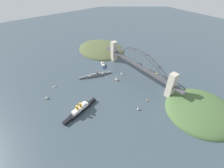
{
  "coord_description": "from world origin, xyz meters",
  "views": [
    {
      "loc": [
        -219.99,
        243.02,
        224.38
      ],
      "look_at": [
        0.0,
        78.6,
        8.0
      ],
      "focal_mm": 24.79,
      "sensor_mm": 36.0,
      "label": 1
    }
  ],
  "objects_px": {
    "small_boat_1": "(138,108)",
    "small_boat_2": "(46,97)",
    "naval_cruiser": "(96,75)",
    "harbor_arch_bridge": "(138,65)",
    "small_boat_5": "(116,78)",
    "seaplane_taxiing_near_bridge": "(156,74)",
    "small_boat_0": "(55,87)",
    "harbor_ferry_steamer": "(103,65)",
    "small_boat_3": "(147,100)",
    "ocean_liner": "(80,110)",
    "small_boat_4": "(122,73)"
  },
  "relations": [
    {
      "from": "small_boat_2",
      "to": "small_boat_5",
      "type": "height_order",
      "value": "small_boat_5"
    },
    {
      "from": "small_boat_3",
      "to": "small_boat_4",
      "type": "height_order",
      "value": "small_boat_4"
    },
    {
      "from": "small_boat_3",
      "to": "small_boat_2",
      "type": "bearing_deg",
      "value": 51.49
    },
    {
      "from": "small_boat_1",
      "to": "small_boat_2",
      "type": "xyz_separation_m",
      "value": [
        136.45,
        130.62,
        0.35
      ]
    },
    {
      "from": "harbor_arch_bridge",
      "to": "small_boat_0",
      "type": "distance_m",
      "value": 202.43
    },
    {
      "from": "small_boat_0",
      "to": "small_boat_2",
      "type": "bearing_deg",
      "value": 136.16
    },
    {
      "from": "naval_cruiser",
      "to": "harbor_ferry_steamer",
      "type": "bearing_deg",
      "value": -54.08
    },
    {
      "from": "small_boat_5",
      "to": "small_boat_2",
      "type": "bearing_deg",
      "value": 76.76
    },
    {
      "from": "harbor_ferry_steamer",
      "to": "small_boat_5",
      "type": "bearing_deg",
      "value": 170.79
    },
    {
      "from": "seaplane_taxiing_near_bridge",
      "to": "small_boat_0",
      "type": "height_order",
      "value": "seaplane_taxiing_near_bridge"
    },
    {
      "from": "seaplane_taxiing_near_bridge",
      "to": "small_boat_5",
      "type": "height_order",
      "value": "small_boat_5"
    },
    {
      "from": "naval_cruiser",
      "to": "seaplane_taxiing_near_bridge",
      "type": "distance_m",
      "value": 153.99
    },
    {
      "from": "harbor_ferry_steamer",
      "to": "small_boat_3",
      "type": "relative_size",
      "value": 4.25
    },
    {
      "from": "naval_cruiser",
      "to": "harbor_arch_bridge",
      "type": "bearing_deg",
      "value": -124.74
    },
    {
      "from": "harbor_arch_bridge",
      "to": "harbor_ferry_steamer",
      "type": "xyz_separation_m",
      "value": [
        89.91,
        43.13,
        -27.52
      ]
    },
    {
      "from": "ocean_liner",
      "to": "naval_cruiser",
      "type": "bearing_deg",
      "value": -45.87
    },
    {
      "from": "ocean_liner",
      "to": "small_boat_3",
      "type": "xyz_separation_m",
      "value": [
        -55.15,
        -123.95,
        -5.21
      ]
    },
    {
      "from": "naval_cruiser",
      "to": "small_boat_0",
      "type": "bearing_deg",
      "value": 79.17
    },
    {
      "from": "harbor_ferry_steamer",
      "to": "small_boat_0",
      "type": "relative_size",
      "value": 3.96
    },
    {
      "from": "small_boat_1",
      "to": "small_boat_3",
      "type": "height_order",
      "value": "small_boat_1"
    },
    {
      "from": "small_boat_2",
      "to": "naval_cruiser",
      "type": "bearing_deg",
      "value": -85.82
    },
    {
      "from": "ocean_liner",
      "to": "seaplane_taxiing_near_bridge",
      "type": "relative_size",
      "value": 8.79
    },
    {
      "from": "harbor_ferry_steamer",
      "to": "small_boat_2",
      "type": "height_order",
      "value": "small_boat_2"
    },
    {
      "from": "ocean_liner",
      "to": "harbor_arch_bridge",
      "type": "bearing_deg",
      "value": -81.81
    },
    {
      "from": "naval_cruiser",
      "to": "small_boat_0",
      "type": "relative_size",
      "value": 8.95
    },
    {
      "from": "harbor_arch_bridge",
      "to": "small_boat_1",
      "type": "bearing_deg",
      "value": 136.91
    },
    {
      "from": "naval_cruiser",
      "to": "small_boat_4",
      "type": "bearing_deg",
      "value": -120.81
    },
    {
      "from": "naval_cruiser",
      "to": "small_boat_1",
      "type": "bearing_deg",
      "value": -178.17
    },
    {
      "from": "harbor_ferry_steamer",
      "to": "small_boat_2",
      "type": "relative_size",
      "value": 3.73
    },
    {
      "from": "small_boat_1",
      "to": "small_boat_5",
      "type": "bearing_deg",
      "value": -14.21
    },
    {
      "from": "small_boat_4",
      "to": "small_boat_5",
      "type": "distance_m",
      "value": 29.23
    },
    {
      "from": "small_boat_2",
      "to": "small_boat_3",
      "type": "relative_size",
      "value": 1.14
    },
    {
      "from": "harbor_arch_bridge",
      "to": "small_boat_2",
      "type": "relative_size",
      "value": 26.78
    },
    {
      "from": "harbor_arch_bridge",
      "to": "small_boat_3",
      "type": "xyz_separation_m",
      "value": [
        -79.91,
        48.12,
        -29.31
      ]
    },
    {
      "from": "small_boat_1",
      "to": "small_boat_3",
      "type": "relative_size",
      "value": 0.98
    },
    {
      "from": "small_boat_0",
      "to": "naval_cruiser",
      "type": "bearing_deg",
      "value": -100.83
    },
    {
      "from": "small_boat_1",
      "to": "small_boat_5",
      "type": "height_order",
      "value": "small_boat_5"
    },
    {
      "from": "ocean_liner",
      "to": "small_boat_0",
      "type": "relative_size",
      "value": 8.73
    },
    {
      "from": "small_boat_0",
      "to": "ocean_liner",
      "type": "bearing_deg",
      "value": -173.17
    },
    {
      "from": "small_boat_4",
      "to": "small_boat_5",
      "type": "height_order",
      "value": "small_boat_5"
    },
    {
      "from": "harbor_arch_bridge",
      "to": "small_boat_2",
      "type": "height_order",
      "value": "harbor_arch_bridge"
    },
    {
      "from": "small_boat_3",
      "to": "small_boat_5",
      "type": "height_order",
      "value": "small_boat_5"
    },
    {
      "from": "seaplane_taxiing_near_bridge",
      "to": "small_boat_5",
      "type": "bearing_deg",
      "value": 66.87
    },
    {
      "from": "small_boat_0",
      "to": "harbor_arch_bridge",
      "type": "bearing_deg",
      "value": -112.98
    },
    {
      "from": "small_boat_2",
      "to": "harbor_arch_bridge",
      "type": "bearing_deg",
      "value": -103.32
    },
    {
      "from": "small_boat_0",
      "to": "small_boat_1",
      "type": "xyz_separation_m",
      "value": [
        -164.58,
        -103.61,
        3.1
      ]
    },
    {
      "from": "harbor_ferry_steamer",
      "to": "small_boat_0",
      "type": "xyz_separation_m",
      "value": [
        -11.72,
        141.27,
        -1.78
      ]
    },
    {
      "from": "small_boat_1",
      "to": "small_boat_4",
      "type": "height_order",
      "value": "small_boat_4"
    },
    {
      "from": "small_boat_1",
      "to": "harbor_ferry_steamer",
      "type": "bearing_deg",
      "value": -12.06
    },
    {
      "from": "seaplane_taxiing_near_bridge",
      "to": "harbor_ferry_steamer",
      "type": "bearing_deg",
      "value": 35.63
    }
  ]
}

